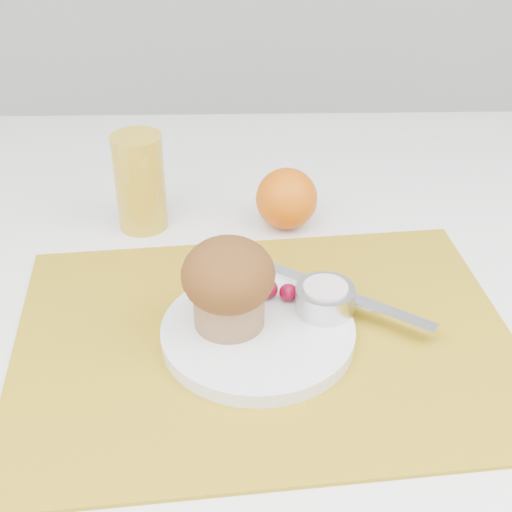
{
  "coord_description": "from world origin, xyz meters",
  "views": [
    {
      "loc": [
        -0.02,
        -0.68,
        1.21
      ],
      "look_at": [
        -0.0,
        -0.06,
        0.8
      ],
      "focal_mm": 50.0,
      "sensor_mm": 36.0,
      "label": 1
    }
  ],
  "objects_px": {
    "table": "(257,450)",
    "juice_glass": "(140,182)",
    "muffin": "(228,283)",
    "plate": "(258,333)",
    "orange": "(287,199)"
  },
  "relations": [
    {
      "from": "table",
      "to": "juice_glass",
      "type": "height_order",
      "value": "juice_glass"
    },
    {
      "from": "table",
      "to": "muffin",
      "type": "distance_m",
      "value": 0.48
    },
    {
      "from": "table",
      "to": "plate",
      "type": "height_order",
      "value": "plate"
    },
    {
      "from": "orange",
      "to": "muffin",
      "type": "xyz_separation_m",
      "value": [
        -0.07,
        -0.22,
        0.03
      ]
    },
    {
      "from": "plate",
      "to": "muffin",
      "type": "xyz_separation_m",
      "value": [
        -0.03,
        0.01,
        0.06
      ]
    },
    {
      "from": "orange",
      "to": "muffin",
      "type": "distance_m",
      "value": 0.23
    },
    {
      "from": "plate",
      "to": "muffin",
      "type": "bearing_deg",
      "value": 164.4
    },
    {
      "from": "table",
      "to": "muffin",
      "type": "xyz_separation_m",
      "value": [
        -0.03,
        -0.18,
        0.44
      ]
    },
    {
      "from": "table",
      "to": "plate",
      "type": "bearing_deg",
      "value": -91.18
    },
    {
      "from": "plate",
      "to": "orange",
      "type": "height_order",
      "value": "orange"
    },
    {
      "from": "juice_glass",
      "to": "muffin",
      "type": "height_order",
      "value": "juice_glass"
    },
    {
      "from": "orange",
      "to": "muffin",
      "type": "bearing_deg",
      "value": -107.69
    },
    {
      "from": "table",
      "to": "plate",
      "type": "xyz_separation_m",
      "value": [
        -0.0,
        -0.19,
        0.39
      ]
    },
    {
      "from": "juice_glass",
      "to": "muffin",
      "type": "distance_m",
      "value": 0.25
    },
    {
      "from": "plate",
      "to": "muffin",
      "type": "relative_size",
      "value": 2.07
    }
  ]
}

